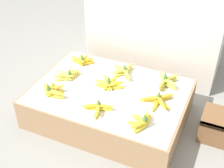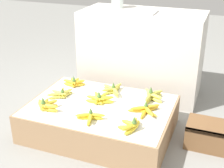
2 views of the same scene
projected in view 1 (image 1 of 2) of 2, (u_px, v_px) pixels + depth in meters
The scene contains 12 objects.
ground_plane at pixel (110, 116), 2.43m from camera, with size 10.00×10.00×0.00m, color gray.
display_platform at pixel (110, 103), 2.36m from camera, with size 1.12×0.80×0.25m.
back_vendor_table at pixel (157, 26), 2.78m from camera, with size 1.16×0.55×0.83m.
banana_bunch_front_left at pixel (52, 91), 2.23m from camera, with size 0.23×0.17×0.11m.
banana_bunch_front_midleft at pixel (98, 108), 2.09m from camera, with size 0.21×0.15×0.09m.
banana_bunch_front_midright at pixel (141, 121), 1.97m from camera, with size 0.14×0.21×0.11m.
banana_bunch_middle_left at pixel (68, 75), 2.41m from camera, with size 0.17×0.20×0.09m.
banana_bunch_middle_midleft at pixel (109, 84), 2.31m from camera, with size 0.23×0.17×0.11m.
banana_bunch_middle_midright at pixel (158, 100), 2.16m from camera, with size 0.24×0.23×0.10m.
banana_bunch_back_left at pixel (83, 60), 2.57m from camera, with size 0.20×0.14×0.11m.
banana_bunch_back_midleft at pixel (124, 71), 2.44m from camera, with size 0.21×0.23×0.10m.
banana_bunch_back_midright at pixel (166, 81), 2.33m from camera, with size 0.19×0.24×0.11m.
Camera 1 is at (0.76, -1.66, 1.63)m, focal length 50.00 mm.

